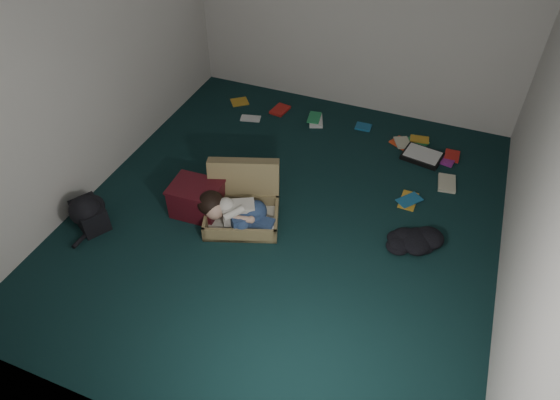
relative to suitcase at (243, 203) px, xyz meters
The scene contains 12 objects.
floor 0.45m from the suitcase, 16.27° to the left, with size 4.50×4.50×0.00m, color black.
wall_back 2.66m from the suitcase, 80.32° to the left, with size 4.50×4.50×0.00m, color silver.
wall_front 2.45m from the suitcase, 79.27° to the right, with size 4.50×4.50×0.00m, color silver.
wall_left 1.97m from the suitcase, behind, with size 4.50×4.50×0.00m, color silver.
wall_right 2.67m from the suitcase, ahead, with size 4.50×4.50×0.00m, color silver.
suitcase is the anchor object (origin of this frame).
person 0.19m from the suitcase, 85.78° to the right, with size 0.78×0.40×0.32m.
maroon_bin 0.45m from the suitcase, 162.90° to the right, with size 0.50×0.40×0.33m.
backpack 1.46m from the suitcase, 152.43° to the right, with size 0.45×0.36×0.27m, color black, non-canonical shape.
clothing_pile 1.64m from the suitcase, ahead, with size 0.42×0.34×0.13m, color black, non-canonical shape.
paper_tray 2.17m from the suitcase, 46.66° to the left, with size 0.47×0.38×0.06m.
book_scatter 1.82m from the suitcase, 65.13° to the left, with size 2.98×1.39×0.02m.
Camera 1 is at (1.26, -3.30, 3.44)m, focal length 32.00 mm.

